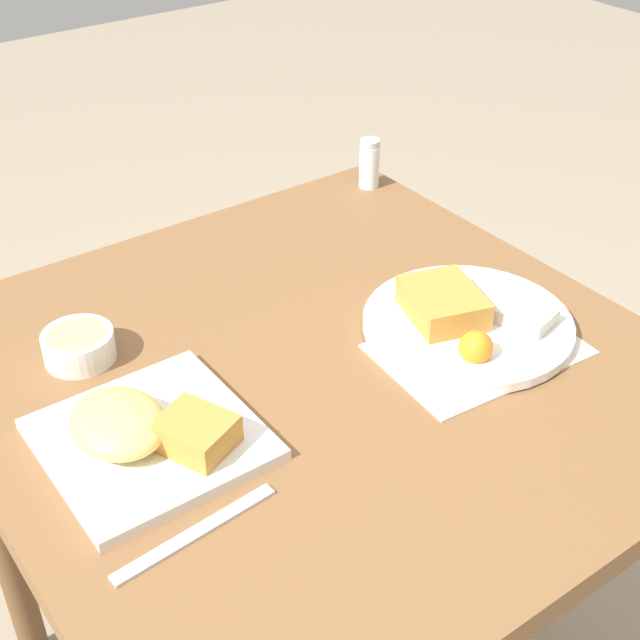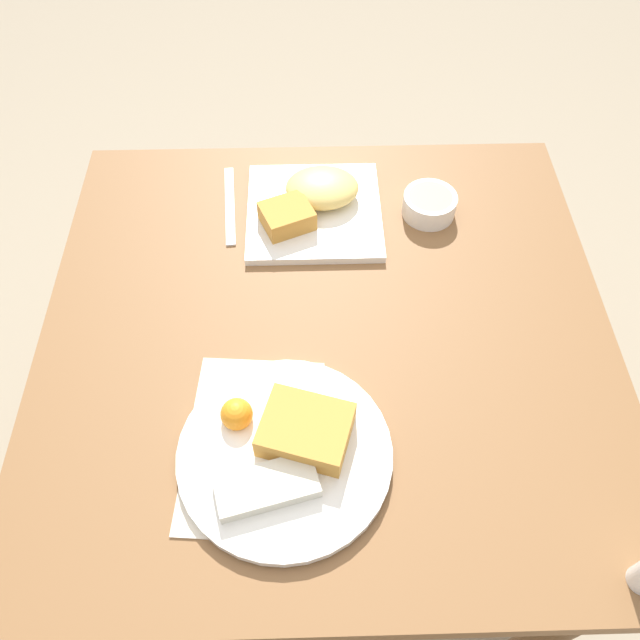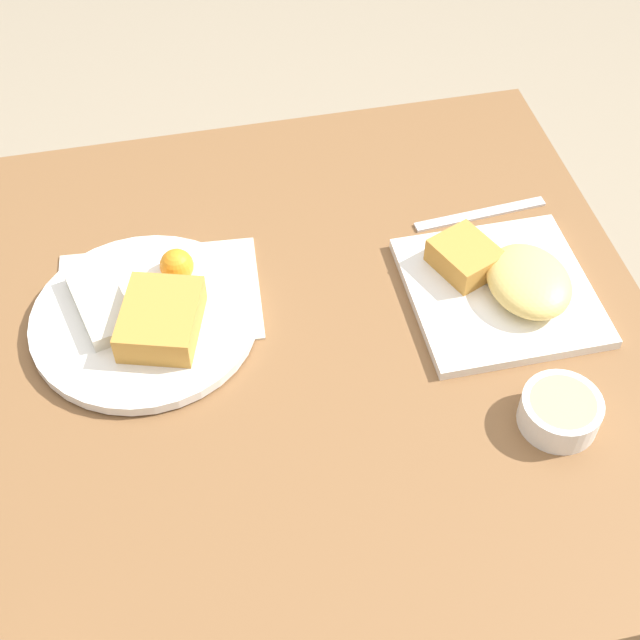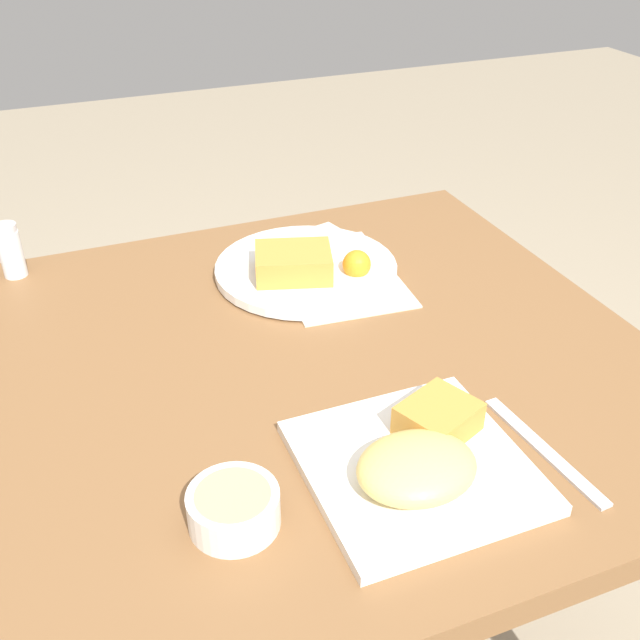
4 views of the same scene
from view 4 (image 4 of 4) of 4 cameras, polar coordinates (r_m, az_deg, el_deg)
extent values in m
cube|color=brown|center=(1.01, -0.14, -3.42)|extent=(0.87, 0.85, 0.04)
cylinder|color=brown|center=(1.48, -19.57, -10.42)|extent=(0.05, 0.05, 0.71)
cylinder|color=brown|center=(1.63, 7.48, -4.16)|extent=(0.05, 0.05, 0.71)
cube|color=beige|center=(1.18, 1.25, 3.49)|extent=(0.20, 0.27, 0.00)
cube|color=white|center=(0.83, 7.20, -10.99)|extent=(0.23, 0.23, 0.01)
ellipsoid|color=#EFCC6B|center=(0.78, 7.21, -11.13)|extent=(0.13, 0.10, 0.04)
cube|color=#C68938|center=(0.85, 9.00, -7.41)|extent=(0.10, 0.10, 0.04)
cylinder|color=white|center=(1.17, -1.07, 3.93)|extent=(0.28, 0.28, 0.01)
cube|color=#C68938|center=(1.14, -2.04, 4.39)|extent=(0.14, 0.12, 0.04)
cube|color=beige|center=(1.21, -0.97, 5.85)|extent=(0.14, 0.09, 0.02)
sphere|color=orange|center=(1.15, 2.82, 4.27)|extent=(0.04, 0.04, 0.04)
cylinder|color=white|center=(0.76, -6.59, -14.09)|extent=(0.09, 0.09, 0.04)
cylinder|color=#D1B775|center=(0.75, -6.67, -13.16)|extent=(0.08, 0.08, 0.00)
cylinder|color=white|center=(1.25, -22.46, 4.69)|extent=(0.04, 0.04, 0.07)
cylinder|color=white|center=(1.26, -22.30, 4.01)|extent=(0.03, 0.03, 0.04)
cylinder|color=silver|center=(1.24, -22.88, 6.46)|extent=(0.03, 0.03, 0.01)
cube|color=silver|center=(0.88, 16.68, -9.43)|extent=(0.03, 0.19, 0.00)
camera|label=1|loc=(1.08, 63.95, 23.38)|focal=50.00mm
camera|label=2|loc=(1.36, -10.21, 41.02)|focal=35.00mm
camera|label=3|loc=(1.03, -58.30, 36.90)|focal=50.00mm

